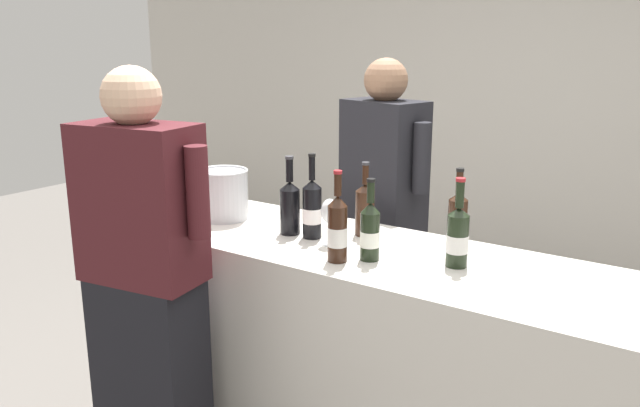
# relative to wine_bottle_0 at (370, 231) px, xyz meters

# --- Properties ---
(wall_back) EXTENTS (8.00, 0.10, 2.80)m
(wall_back) POSITION_rel_wine_bottle_0_xyz_m (-0.16, 2.70, 0.27)
(wall_back) COLOR beige
(wall_back) RESTS_ON ground_plane
(counter) EXTENTS (2.28, 0.67, 1.02)m
(counter) POSITION_rel_wine_bottle_0_xyz_m (-0.16, 0.10, -0.62)
(counter) COLOR beige
(counter) RESTS_ON ground_plane
(wine_bottle_0) EXTENTS (0.07, 0.07, 0.31)m
(wine_bottle_0) POSITION_rel_wine_bottle_0_xyz_m (0.00, 0.00, 0.00)
(wine_bottle_0) COLOR black
(wine_bottle_0) RESTS_ON counter
(wine_bottle_1) EXTENTS (0.07, 0.07, 0.32)m
(wine_bottle_1) POSITION_rel_wine_bottle_0_xyz_m (0.22, 0.28, 0.00)
(wine_bottle_1) COLOR black
(wine_bottle_1) RESTS_ON counter
(wine_bottle_2) EXTENTS (0.08, 0.08, 0.33)m
(wine_bottle_2) POSITION_rel_wine_bottle_0_xyz_m (-0.44, 0.10, 0.01)
(wine_bottle_2) COLOR black
(wine_bottle_2) RESTS_ON counter
(wine_bottle_3) EXTENTS (0.08, 0.08, 0.31)m
(wine_bottle_3) POSITION_rel_wine_bottle_0_xyz_m (-0.17, 0.25, 0.00)
(wine_bottle_3) COLOR black
(wine_bottle_3) RESTS_ON counter
(wine_bottle_4) EXTENTS (0.07, 0.07, 0.34)m
(wine_bottle_4) POSITION_rel_wine_bottle_0_xyz_m (-0.09, -0.08, 0.01)
(wine_bottle_4) COLOR black
(wine_bottle_4) RESTS_ON counter
(wine_bottle_5) EXTENTS (0.08, 0.08, 0.32)m
(wine_bottle_5) POSITION_rel_wine_bottle_0_xyz_m (0.29, 0.12, 0.00)
(wine_bottle_5) COLOR black
(wine_bottle_5) RESTS_ON counter
(wine_bottle_6) EXTENTS (0.07, 0.07, 0.32)m
(wine_bottle_6) POSITION_rel_wine_bottle_0_xyz_m (-1.11, 0.21, 0.02)
(wine_bottle_6) COLOR black
(wine_bottle_6) RESTS_ON counter
(wine_bottle_7) EXTENTS (0.08, 0.08, 0.35)m
(wine_bottle_7) POSITION_rel_wine_bottle_0_xyz_m (-0.33, 0.11, 0.01)
(wine_bottle_7) COLOR black
(wine_bottle_7) RESTS_ON counter
(wine_glass) EXTENTS (0.07, 0.07, 0.19)m
(wine_glass) POSITION_rel_wine_bottle_0_xyz_m (-0.22, 0.06, 0.02)
(wine_glass) COLOR silver
(wine_glass) RESTS_ON counter
(ice_bucket) EXTENTS (0.23, 0.23, 0.23)m
(ice_bucket) POSITION_rel_wine_bottle_0_xyz_m (-0.83, 0.11, 0.00)
(ice_bucket) COLOR silver
(ice_bucket) RESTS_ON counter
(person_server) EXTENTS (0.53, 0.33, 1.73)m
(person_server) POSITION_rel_wine_bottle_0_xyz_m (-0.36, 0.75, -0.28)
(person_server) COLOR black
(person_server) RESTS_ON ground_plane
(person_guest) EXTENTS (0.60, 0.30, 1.73)m
(person_guest) POSITION_rel_wine_bottle_0_xyz_m (-0.69, -0.48, -0.29)
(person_guest) COLOR black
(person_guest) RESTS_ON ground_plane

